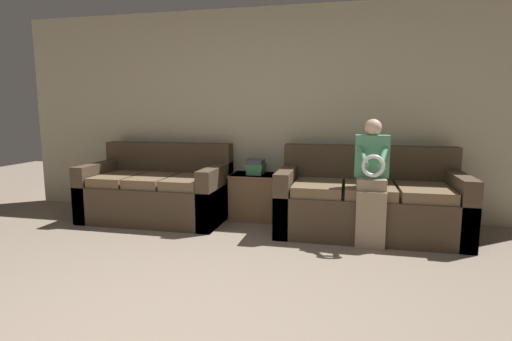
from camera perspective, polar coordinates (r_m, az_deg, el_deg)
name	(u,v)px	position (r m, az deg, el deg)	size (l,w,h in m)	color
wall_back	(267,114)	(5.03, 1.61, 8.12)	(6.62, 0.06, 2.55)	#BCB293
couch_main	(368,203)	(4.48, 15.73, -4.46)	(1.91, 0.94, 0.92)	#473828
couch_side	(158,192)	(5.03, -13.79, -3.02)	(1.67, 0.93, 0.91)	#473828
child_left_seated	(371,178)	(4.03, 16.17, -0.97)	(0.33, 0.37, 1.23)	gray
side_shelf	(255,196)	(4.88, -0.07, -3.62)	(0.59, 0.46, 0.55)	brown
book_stack	(256,167)	(4.82, -0.07, 0.54)	(0.22, 0.27, 0.18)	#3D8451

